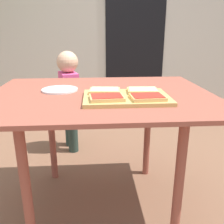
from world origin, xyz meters
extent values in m
plane|color=brown|center=(0.00, 0.00, 0.00)|extent=(16.00, 16.00, 0.00)
cube|color=#BCB7A8|center=(0.00, 2.62, 1.28)|extent=(8.00, 0.20, 2.56)
cube|color=black|center=(0.60, 2.52, 1.00)|extent=(0.90, 0.02, 2.00)
cube|color=brown|center=(0.00, 0.00, 0.75)|extent=(1.25, 0.96, 0.02)
cylinder|color=brown|center=(-0.36, -0.36, 0.37)|extent=(0.05, 0.05, 0.74)
cylinder|color=brown|center=(0.36, -0.36, 0.37)|extent=(0.05, 0.05, 0.74)
cylinder|color=brown|center=(-0.36, 0.36, 0.37)|extent=(0.05, 0.05, 0.74)
cylinder|color=brown|center=(0.36, 0.36, 0.37)|extent=(0.05, 0.05, 0.74)
cube|color=tan|center=(0.13, -0.14, 0.77)|extent=(0.43, 0.30, 0.02)
cube|color=#DFAE65|center=(0.02, -0.21, 0.79)|extent=(0.17, 0.13, 0.02)
cube|color=#B22D21|center=(0.02, -0.21, 0.80)|extent=(0.15, 0.12, 0.00)
cube|color=#DFAE65|center=(0.22, -0.08, 0.79)|extent=(0.17, 0.13, 0.02)
cube|color=#F4E5A8|center=(0.22, -0.08, 0.80)|extent=(0.15, 0.12, 0.00)
cube|color=#DFAE65|center=(0.22, -0.21, 0.79)|extent=(0.17, 0.13, 0.02)
cube|color=#B22D21|center=(0.22, -0.21, 0.80)|extent=(0.15, 0.12, 0.00)
cube|color=#DFAE65|center=(0.02, -0.07, 0.79)|extent=(0.17, 0.14, 0.02)
cube|color=#F4E5A8|center=(0.02, -0.07, 0.80)|extent=(0.15, 0.12, 0.00)
cylinder|color=white|center=(-0.24, 0.08, 0.76)|extent=(0.21, 0.21, 0.01)
cylinder|color=#293C33|center=(-0.29, 0.92, 0.20)|extent=(0.09, 0.09, 0.41)
cylinder|color=#293C33|center=(-0.25, 0.79, 0.20)|extent=(0.09, 0.09, 0.41)
cube|color=#E54C8C|center=(-0.27, 0.86, 0.57)|extent=(0.21, 0.27, 0.33)
sphere|color=#DCA884|center=(-0.27, 0.86, 0.83)|extent=(0.19, 0.19, 0.19)
camera|label=1|loc=(-0.03, -1.34, 1.10)|focal=39.42mm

